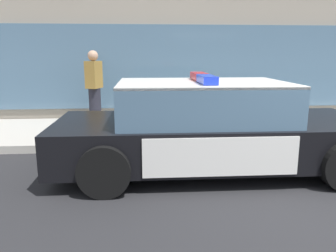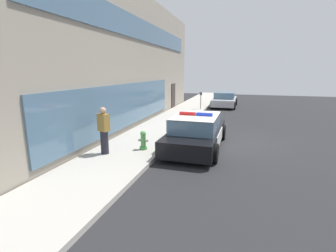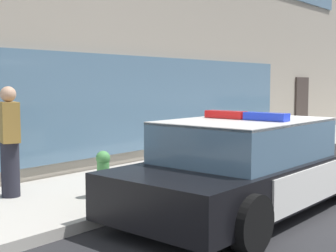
# 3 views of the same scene
# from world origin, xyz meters

# --- Properties ---
(ground) EXTENTS (48.00, 48.00, 0.00)m
(ground) POSITION_xyz_m (0.00, 0.00, 0.00)
(ground) COLOR #262628
(sidewalk) EXTENTS (48.00, 2.65, 0.15)m
(sidewalk) POSITION_xyz_m (0.00, 3.77, 0.07)
(sidewalk) COLOR #B2ADA3
(sidewalk) RESTS_ON ground
(storefront_building) EXTENTS (20.61, 11.15, 7.36)m
(storefront_building) POSITION_xyz_m (2.51, 10.67, 3.68)
(storefront_building) COLOR gray
(storefront_building) RESTS_ON ground
(police_cruiser) EXTENTS (4.82, 2.14, 1.49)m
(police_cruiser) POSITION_xyz_m (-1.43, 1.35, 0.68)
(police_cruiser) COLOR black
(police_cruiser) RESTS_ON ground
(fire_hydrant) EXTENTS (0.34, 0.39, 0.73)m
(fire_hydrant) POSITION_xyz_m (-2.68, 3.18, 0.50)
(fire_hydrant) COLOR #4C994C
(fire_hydrant) RESTS_ON sidewalk
(car_down_street) EXTENTS (4.46, 2.13, 1.29)m
(car_down_street) POSITION_xyz_m (11.33, 1.10, 0.63)
(car_down_street) COLOR #B7B7BC
(car_down_street) RESTS_ON ground
(pedestrian_on_sidewalk) EXTENTS (0.38, 0.47, 1.71)m
(pedestrian_on_sidewalk) POSITION_xyz_m (-3.57, 4.33, 1.01)
(pedestrian_on_sidewalk) COLOR #23232D
(pedestrian_on_sidewalk) RESTS_ON sidewalk
(parking_meter) EXTENTS (0.12, 0.18, 1.34)m
(parking_meter) POSITION_xyz_m (8.38, 2.76, 1.08)
(parking_meter) COLOR slate
(parking_meter) RESTS_ON sidewalk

